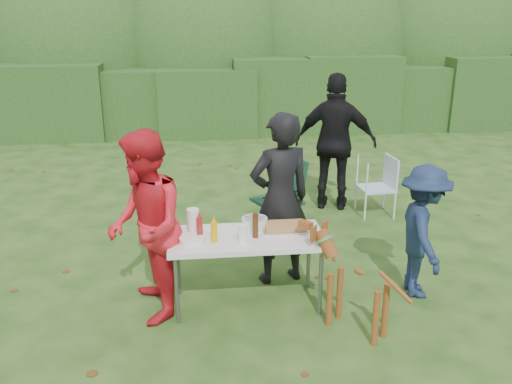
{
  "coord_description": "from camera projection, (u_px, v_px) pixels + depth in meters",
  "views": [
    {
      "loc": [
        -0.27,
        -4.76,
        2.83
      ],
      "look_at": [
        0.32,
        0.56,
        1.0
      ],
      "focal_mm": 38.0,
      "sensor_mm": 36.0,
      "label": 1
    }
  ],
  "objects": [
    {
      "name": "ground",
      "position": [
        230.0,
        305.0,
        5.42
      ],
      "size": [
        80.0,
        80.0,
        0.0
      ],
      "primitive_type": "plane",
      "color": "#1E4211"
    },
    {
      "name": "hedge_row",
      "position": [
        207.0,
        97.0,
        12.67
      ],
      "size": [
        22.0,
        1.4,
        1.7
      ],
      "primitive_type": "cube",
      "color": "#23471C",
      "rests_on": "ground"
    },
    {
      "name": "shrub_backdrop",
      "position": [
        205.0,
        58.0,
        13.94
      ],
      "size": [
        20.0,
        2.6,
        3.2
      ],
      "primitive_type": "ellipsoid",
      "color": "#3D6628",
      "rests_on": "ground"
    },
    {
      "name": "folding_table",
      "position": [
        247.0,
        241.0,
        5.24
      ],
      "size": [
        1.5,
        0.7,
        0.74
      ],
      "color": "silver",
      "rests_on": "ground"
    },
    {
      "name": "person_cook",
      "position": [
        280.0,
        200.0,
        5.66
      ],
      "size": [
        0.77,
        0.61,
        1.85
      ],
      "primitive_type": "imported",
      "rotation": [
        0.0,
        0.0,
        3.42
      ],
      "color": "black",
      "rests_on": "ground"
    },
    {
      "name": "person_red_jacket",
      "position": [
        145.0,
        228.0,
        4.99
      ],
      "size": [
        0.82,
        0.98,
        1.82
      ],
      "primitive_type": "imported",
      "rotation": [
        0.0,
        0.0,
        -1.41
      ],
      "color": "red",
      "rests_on": "ground"
    },
    {
      "name": "person_black_puffy",
      "position": [
        336.0,
        143.0,
        7.78
      ],
      "size": [
        1.25,
        0.82,
        1.98
      ],
      "primitive_type": "imported",
      "rotation": [
        0.0,
        0.0,
        2.83
      ],
      "color": "black",
      "rests_on": "ground"
    },
    {
      "name": "child",
      "position": [
        423.0,
        232.0,
        5.45
      ],
      "size": [
        0.62,
        0.95,
        1.38
      ],
      "primitive_type": "imported",
      "rotation": [
        0.0,
        0.0,
        1.44
      ],
      "color": "#172647",
      "rests_on": "ground"
    },
    {
      "name": "dog",
      "position": [
        358.0,
        286.0,
        4.86
      ],
      "size": [
        0.93,
        0.97,
        0.92
      ],
      "primitive_type": null,
      "rotation": [
        0.0,
        0.0,
        2.31
      ],
      "color": "brown",
      "rests_on": "ground"
    },
    {
      "name": "camping_chair",
      "position": [
        277.0,
        196.0,
        7.04
      ],
      "size": [
        0.82,
        0.82,
        1.0
      ],
      "primitive_type": null,
      "rotation": [
        0.0,
        0.0,
        3.56
      ],
      "color": "#153B26",
      "rests_on": "ground"
    },
    {
      "name": "lawn_chair",
      "position": [
        376.0,
        186.0,
        7.7
      ],
      "size": [
        0.54,
        0.54,
        0.85
      ],
      "primitive_type": null,
      "rotation": [
        0.0,
        0.0,
        3.23
      ],
      "color": "#6CAAE8",
      "rests_on": "ground"
    },
    {
      "name": "food_tray",
      "position": [
        285.0,
        228.0,
        5.38
      ],
      "size": [
        0.45,
        0.3,
        0.02
      ],
      "primitive_type": "cube",
      "color": "#B7B7BA",
      "rests_on": "folding_table"
    },
    {
      "name": "focaccia_bread",
      "position": [
        285.0,
        226.0,
        5.37
      ],
      "size": [
        0.4,
        0.26,
        0.04
      ],
      "primitive_type": "cube",
      "color": "#AE7D42",
      "rests_on": "food_tray"
    },
    {
      "name": "mustard_bottle",
      "position": [
        214.0,
        232.0,
        5.07
      ],
      "size": [
        0.06,
        0.06,
        0.2
      ],
      "primitive_type": "cylinder",
      "color": "#F7A302",
      "rests_on": "folding_table"
    },
    {
      "name": "ketchup_bottle",
      "position": [
        200.0,
        228.0,
        5.12
      ],
      "size": [
        0.06,
        0.06,
        0.22
      ],
      "primitive_type": "cylinder",
      "color": "maroon",
      "rests_on": "folding_table"
    },
    {
      "name": "beer_bottle",
      "position": [
        255.0,
        226.0,
        5.16
      ],
      "size": [
        0.06,
        0.06,
        0.24
      ],
      "primitive_type": "cylinder",
      "color": "#47230F",
      "rests_on": "folding_table"
    },
    {
      "name": "paper_towel_roll",
      "position": [
        193.0,
        222.0,
        5.22
      ],
      "size": [
        0.12,
        0.12,
        0.26
      ],
      "primitive_type": "cylinder",
      "color": "white",
      "rests_on": "folding_table"
    },
    {
      "name": "cup_stack",
      "position": [
        243.0,
        234.0,
        5.04
      ],
      "size": [
        0.08,
        0.08,
        0.18
      ],
      "primitive_type": "cylinder",
      "color": "white",
      "rests_on": "folding_table"
    },
    {
      "name": "pasta_bowl",
      "position": [
        255.0,
        223.0,
        5.41
      ],
      "size": [
        0.26,
        0.26,
        0.1
      ],
      "primitive_type": "cylinder",
      "color": "silver",
      "rests_on": "folding_table"
    },
    {
      "name": "plate_stack",
      "position": [
        192.0,
        240.0,
        5.08
      ],
      "size": [
        0.24,
        0.24,
        0.05
      ],
      "primitive_type": "cylinder",
      "color": "white",
      "rests_on": "folding_table"
    }
  ]
}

